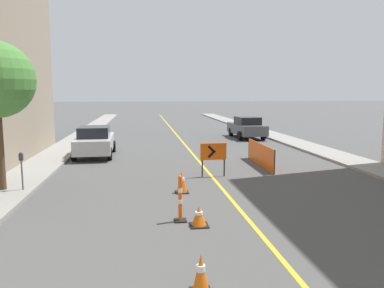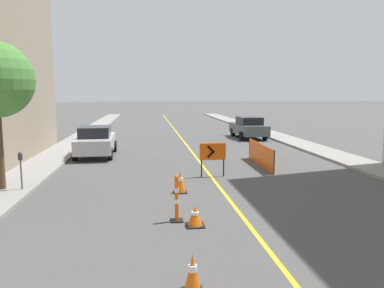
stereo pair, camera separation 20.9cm
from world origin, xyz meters
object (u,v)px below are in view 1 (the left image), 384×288
Objects in this scene: traffic_cone_fifth at (182,182)px; delineator_post_rear at (180,201)px; traffic_cone_fourth at (199,216)px; arrow_barricade_primary at (213,153)px; parked_car_curb_mid at (247,127)px; parked_car_curb_near at (95,141)px; traffic_cone_third at (201,274)px; parking_meter_near_curb at (21,163)px.

delineator_post_rear reaches higher than traffic_cone_fifth.
traffic_cone_fifth is at bearing 91.55° from traffic_cone_fourth.
parked_car_curb_mid is at bearing 66.14° from arrow_barricade_primary.
traffic_cone_fifth is 0.16× the size of parked_car_curb_mid.
traffic_cone_fifth is at bearing -65.98° from parked_car_curb_near.
parked_car_curb_mid reaches higher than traffic_cone_third.
parked_car_curb_near reaches higher than arrow_barricade_primary.
traffic_cone_fourth is at bearing -112.07° from parked_car_curb_mid.
parking_meter_near_curb is (-6.79, -1.63, 0.07)m from arrow_barricade_primary.
traffic_cone_third is at bearing -104.47° from arrow_barricade_primary.
traffic_cone_fifth is at bearing -116.24° from parked_car_curb_mid.
parked_car_curb_near is 7.41m from parking_meter_near_curb.
parking_meter_near_curb is at bearing 125.00° from traffic_cone_third.
parked_car_curb_near is at bearing 115.60° from traffic_cone_fifth.
traffic_cone_fourth is 0.66m from delineator_post_rear.
traffic_cone_fifth is at bearing 83.04° from delineator_post_rear.
delineator_post_rear is 18.69m from parked_car_curb_mid.
traffic_cone_fourth is 18.93m from parked_car_curb_mid.
delineator_post_rear is at bearing -34.84° from parking_meter_near_curb.
traffic_cone_third is 8.87m from arrow_barricade_primary.
parked_car_curb_mid is at bearing 50.12° from parking_meter_near_curb.
traffic_cone_third is 3.58m from delineator_post_rear.
arrow_barricade_primary reaches higher than traffic_cone_fifth.
arrow_barricade_primary is 1.07× the size of parking_meter_near_curb.
traffic_cone_fourth is 0.38× the size of arrow_barricade_primary.
traffic_cone_third is at bearing -90.39° from delineator_post_rear.
parked_car_curb_mid is (6.32, 17.83, 0.55)m from traffic_cone_fourth.
arrow_barricade_primary is 13.29m from parked_car_curb_mid.
delineator_post_rear reaches higher than traffic_cone_third.
parked_car_curb_mid is at bearing 66.32° from traffic_cone_fifth.
parked_car_curb_near is 12.20m from parked_car_curb_mid.
traffic_cone_fifth is 15.96m from parked_car_curb_mid.
traffic_cone_third is 0.96× the size of traffic_cone_fifth.
traffic_cone_fifth is 2.78m from arrow_barricade_primary.
parked_car_curb_mid reaches higher than parking_meter_near_curb.
parked_car_curb_near is at bearing -149.09° from parked_car_curb_mid.
arrow_barricade_primary is at bearing 75.47° from traffic_cone_fourth.
parking_meter_near_curb reaches higher than traffic_cone_fifth.
parked_car_curb_mid is (4.90, 12.35, -0.16)m from arrow_barricade_primary.
parked_car_curb_mid is (6.77, 21.00, 0.46)m from traffic_cone_third.
parking_meter_near_curb is (-4.91, 7.01, 0.68)m from traffic_cone_third.
parked_car_curb_near reaches higher than traffic_cone_third.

